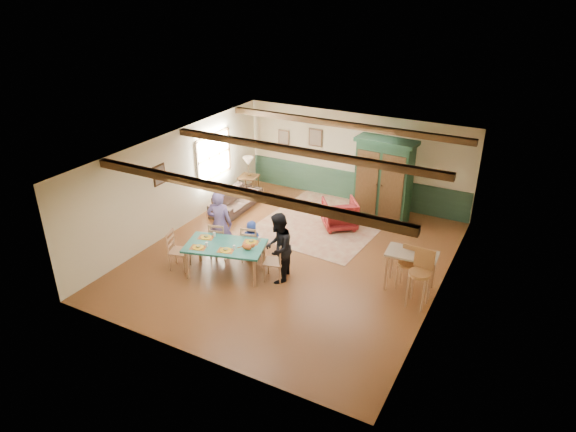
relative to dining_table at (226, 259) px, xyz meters
The scene contains 35 objects.
floor 1.75m from the dining_table, 53.10° to the left, with size 8.00×8.00×0.00m, color #593019.
wall_back 5.55m from the dining_table, 79.17° to the left, with size 7.00×0.02×2.70m, color beige.
wall_left 2.99m from the dining_table, 151.04° to the left, with size 0.02×8.00×2.70m, color beige.
wall_right 4.83m from the dining_table, 16.82° to the left, with size 0.02×8.00×2.70m, color beige.
ceiling 2.89m from the dining_table, 53.10° to the left, with size 7.00×8.00×0.02m, color white.
wainscot_back 5.45m from the dining_table, 79.13° to the left, with size 6.95×0.03×0.90m, color #213C2C.
ceiling_beam_front 2.63m from the dining_table, 42.21° to the right, with size 6.95×0.16×0.16m, color #301E0D.
ceiling_beam_mid 3.03m from the dining_table, 59.84° to the left, with size 6.95×0.16×0.16m, color #301E0D.
ceiling_beam_back 5.01m from the dining_table, 76.76° to the left, with size 6.95×0.16×0.16m, color #301E0D.
window_left 4.09m from the dining_table, 128.52° to the left, with size 0.06×1.60×1.30m, color white, non-canonical shape.
picture_left_wall 2.91m from the dining_table, 162.54° to the left, with size 0.04×0.42×0.52m, color gray, non-canonical shape.
picture_back_a 5.53m from the dining_table, 92.92° to the left, with size 0.45×0.04×0.55m, color gray, non-canonical shape.
picture_back_b 5.66m from the dining_table, 104.42° to the left, with size 0.38×0.04×0.48m, color gray, non-canonical shape.
dining_table is the anchor object (origin of this frame).
dining_chair_far_left 0.82m from the dining_table, 134.79° to the left, with size 0.42×0.44×0.94m, color #AC7B56, non-canonical shape.
dining_chair_far_right 0.82m from the dining_table, 76.68° to the left, with size 0.42×0.44×0.94m, color #AC7B56, non-canonical shape.
dining_chair_end_left 1.15m from the dining_table, 164.27° to the right, with size 0.42×0.44×0.94m, color #AC7B56, non-canonical shape.
dining_chair_end_right 1.15m from the dining_table, 15.73° to the left, with size 0.42×0.44×0.94m, color #AC7B56, non-canonical shape.
person_man 1.01m from the dining_table, 132.30° to the left, with size 0.63×0.41×1.71m, color #7560A5.
person_woman 1.32m from the dining_table, 15.73° to the left, with size 0.80×0.62×1.64m, color black.
person_child 0.90m from the dining_table, 79.17° to the left, with size 0.49×0.32×1.00m, color #263E98.
cat 0.72m from the dining_table, ahead, with size 0.36×0.14×0.18m, color #CF5C24, non-canonical shape.
place_setting_near_left 0.74m from the dining_table, 139.82° to the right, with size 0.40×0.30×0.11m, color gold, non-canonical shape.
place_setting_near_center 0.50m from the dining_table, 52.46° to the right, with size 0.40×0.30×0.11m, color gold, non-canonical shape.
place_setting_far_left 0.74m from the dining_table, behind, with size 0.40×0.30×0.11m, color gold, non-canonical shape.
place_setting_far_right 0.74m from the dining_table, 40.18° to the left, with size 0.40×0.30×0.11m, color gold, non-canonical shape.
area_rug 3.65m from the dining_table, 75.69° to the left, with size 3.11×3.70×0.01m, color #C1B38C.
armoire 5.09m from the dining_table, 64.00° to the left, with size 1.65×0.66×2.33m, color black.
armchair 3.71m from the dining_table, 68.07° to the left, with size 0.86×0.88×0.80m, color #561116.
sofa 3.61m from the dining_table, 119.59° to the left, with size 1.92×0.75×0.56m, color #433229.
end_table 4.56m from the dining_table, 115.29° to the left, with size 0.54×0.54×0.66m, color #301E0D, non-canonical shape.
table_lamp 4.60m from the dining_table, 115.29° to the left, with size 0.34×0.34×0.61m, color #D1B387, non-canonical shape.
counter_table 4.15m from the dining_table, 19.29° to the left, with size 1.08×0.63×0.90m, color #BAA991, non-canonical shape.
bar_stool_left 4.05m from the dining_table, 19.18° to the left, with size 0.36×0.39×1.01m, color #A77241, non-canonical shape.
bar_stool_right 4.33m from the dining_table, 10.91° to the left, with size 0.45×0.49×1.27m, color #A77241, non-canonical shape.
Camera 1 is at (5.04, -9.71, 6.38)m, focal length 32.00 mm.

